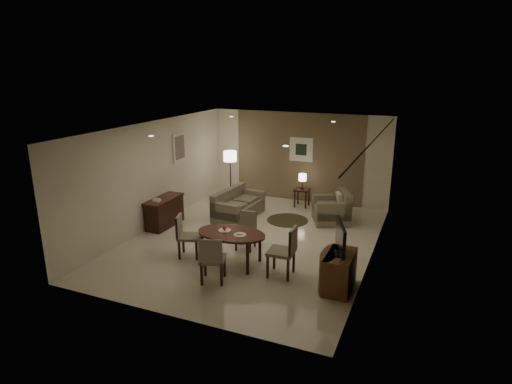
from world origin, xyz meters
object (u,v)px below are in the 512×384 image
at_px(chair_left, 189,236).
at_px(console_desk, 164,212).
at_px(chair_right, 281,251).
at_px(floor_lamp, 230,176).
at_px(tv_cabinet, 340,272).
at_px(side_table, 302,198).
at_px(dining_table, 232,248).
at_px(armchair, 331,207).
at_px(chair_far, 246,231).
at_px(chair_near, 213,258).
at_px(sofa, 239,204).

bearing_deg(chair_left, console_desk, 30.51).
xyz_separation_m(chair_right, floor_lamp, (-3.07, 4.01, 0.26)).
height_order(tv_cabinet, side_table, tv_cabinet).
height_order(tv_cabinet, chair_left, chair_left).
height_order(dining_table, armchair, armchair).
relative_size(chair_far, chair_left, 0.90).
distance_m(chair_near, chair_far, 1.64).
distance_m(chair_far, side_table, 3.45).
height_order(chair_near, floor_lamp, floor_lamp).
bearing_deg(side_table, tv_cabinet, -64.87).
bearing_deg(console_desk, chair_near, -39.75).
relative_size(chair_right, floor_lamp, 0.66).
relative_size(chair_right, sofa, 0.64).
xyz_separation_m(chair_left, floor_lamp, (-0.94, 3.95, 0.31)).
bearing_deg(chair_right, sofa, -143.75).
distance_m(dining_table, chair_right, 1.15).
bearing_deg(sofa, chair_right, -136.28).
distance_m(chair_near, floor_lamp, 5.14).
relative_size(console_desk, side_table, 2.23).
height_order(chair_near, chair_right, chair_right).
distance_m(chair_left, chair_right, 2.13).
xyz_separation_m(console_desk, side_table, (2.82, 2.92, -0.11)).
bearing_deg(chair_right, side_table, -170.94).
height_order(dining_table, sofa, sofa).
xyz_separation_m(chair_near, chair_right, (1.12, 0.74, 0.04)).
xyz_separation_m(console_desk, chair_far, (2.53, -0.51, 0.05)).
bearing_deg(chair_far, floor_lamp, 116.62).
xyz_separation_m(chair_near, side_table, (0.24, 5.07, -0.21)).
bearing_deg(console_desk, armchair, 26.44).
xyz_separation_m(console_desk, tv_cabinet, (4.89, -1.50, -0.03)).
relative_size(console_desk, chair_right, 1.16).
relative_size(sofa, floor_lamp, 1.05).
bearing_deg(tv_cabinet, sofa, 140.05).
bearing_deg(tv_cabinet, chair_left, 177.41).
bearing_deg(sofa, dining_table, -152.92).
xyz_separation_m(tv_cabinet, chair_near, (-2.31, -0.65, 0.13)).
xyz_separation_m(dining_table, sofa, (-1.08, 2.66, 0.04)).
bearing_deg(armchair, floor_lamp, -124.80).
distance_m(chair_far, sofa, 2.13).
height_order(chair_far, chair_left, chair_left).
relative_size(chair_far, chair_right, 0.82).
bearing_deg(armchair, chair_right, -27.35).
bearing_deg(floor_lamp, chair_far, -58.60).
height_order(chair_far, armchair, chair_far).
height_order(sofa, floor_lamp, floor_lamp).
distance_m(chair_right, sofa, 3.54).
bearing_deg(sofa, chair_left, -173.32).
xyz_separation_m(console_desk, floor_lamp, (0.64, 2.60, 0.40)).
height_order(chair_left, sofa, chair_left).
distance_m(chair_far, armchair, 2.82).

